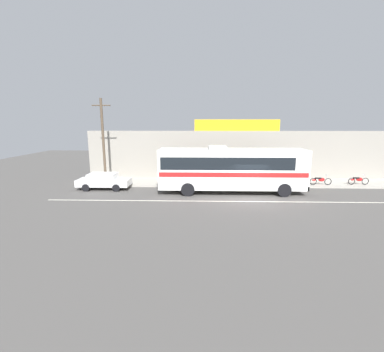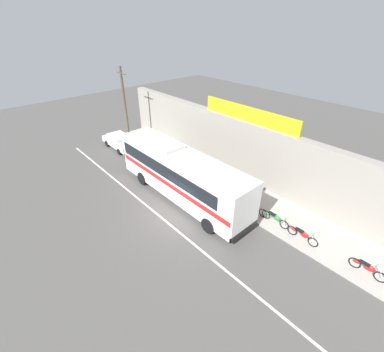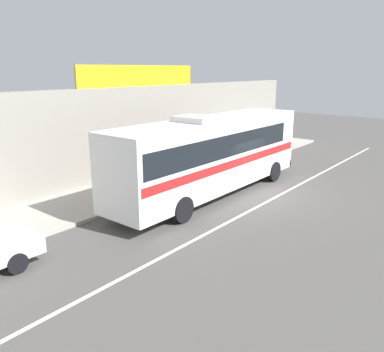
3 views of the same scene
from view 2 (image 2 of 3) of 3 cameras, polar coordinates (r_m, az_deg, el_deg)
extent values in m
plane|color=#4F4C49|center=(18.03, -3.75, -8.53)|extent=(70.00, 70.00, 0.00)
cube|color=#A8A399|center=(20.92, 7.42, -2.20)|extent=(30.00, 3.60, 0.14)
cube|color=gray|center=(21.27, 11.71, 5.22)|extent=(30.00, 0.70, 4.80)
cube|color=gold|center=(20.30, 12.11, 12.92)|extent=(8.33, 0.12, 1.10)
cube|color=silver|center=(17.67, -5.80, -9.61)|extent=(30.00, 0.14, 0.01)
cube|color=white|center=(18.59, -2.30, 0.43)|extent=(11.55, 2.48, 3.10)
cube|color=black|center=(18.63, -3.25, 2.42)|extent=(10.17, 2.50, 0.96)
cube|color=red|center=(18.75, -2.28, -0.36)|extent=(11.32, 2.50, 0.36)
cube|color=black|center=(15.11, 11.90, -6.47)|extent=(0.04, 2.23, 1.40)
cube|color=black|center=(16.28, 11.17, -11.52)|extent=(0.12, 2.48, 0.36)
cube|color=silver|center=(18.61, -4.71, 6.20)|extent=(1.40, 1.74, 0.24)
cylinder|color=black|center=(17.86, 8.88, -7.20)|extent=(1.04, 0.32, 1.04)
cylinder|color=black|center=(16.51, 3.62, -10.61)|extent=(1.04, 0.32, 1.04)
cylinder|color=black|center=(22.32, -5.68, 1.60)|extent=(1.04, 0.32, 1.04)
cylinder|color=black|center=(21.25, -10.63, -0.48)|extent=(1.04, 0.32, 1.04)
cube|color=silver|center=(27.75, -15.29, 7.02)|extent=(4.37, 1.73, 0.56)
cube|color=silver|center=(27.64, -15.54, 8.06)|extent=(2.27, 1.56, 0.48)
cube|color=black|center=(26.95, -14.68, 7.50)|extent=(0.21, 1.46, 0.34)
cylinder|color=black|center=(27.18, -12.42, 6.19)|extent=(0.62, 0.20, 0.62)
cylinder|color=black|center=(26.51, -15.43, 5.11)|extent=(0.62, 0.20, 0.62)
cylinder|color=black|center=(29.25, -15.01, 7.69)|extent=(0.62, 0.20, 0.62)
cylinder|color=black|center=(28.63, -17.86, 6.71)|extent=(0.62, 0.20, 0.62)
cylinder|color=brown|center=(27.44, -14.23, 14.25)|extent=(0.22, 0.22, 7.50)
cylinder|color=brown|center=(26.73, -15.16, 20.69)|extent=(1.60, 0.10, 0.10)
torus|color=black|center=(17.59, 19.26, -9.88)|extent=(0.62, 0.06, 0.62)
torus|color=black|center=(18.04, 15.69, -7.98)|extent=(0.62, 0.06, 0.62)
cylinder|color=silver|center=(17.43, 19.21, -9.02)|extent=(0.34, 0.04, 0.65)
cylinder|color=silver|center=(17.27, 19.11, -8.06)|extent=(0.03, 0.56, 0.03)
ellipsoid|color=#237F38|center=(17.67, 17.72, -8.57)|extent=(0.56, 0.22, 0.34)
cube|color=black|center=(17.71, 16.95, -7.84)|extent=(0.52, 0.20, 0.10)
ellipsoid|color=#237F38|center=(17.94, 15.91, -7.72)|extent=(0.36, 0.14, 0.16)
torus|color=black|center=(17.03, 24.65, -12.87)|extent=(0.62, 0.06, 0.62)
torus|color=black|center=(17.35, 20.81, -10.93)|extent=(0.62, 0.06, 0.62)
cylinder|color=silver|center=(16.86, 24.63, -12.01)|extent=(0.34, 0.04, 0.65)
cylinder|color=silver|center=(16.67, 24.57, -11.05)|extent=(0.03, 0.56, 0.03)
ellipsoid|color=red|center=(17.05, 23.02, -11.55)|extent=(0.56, 0.22, 0.34)
cube|color=black|center=(17.05, 22.22, -10.80)|extent=(0.52, 0.20, 0.10)
ellipsoid|color=red|center=(17.24, 21.07, -10.67)|extent=(0.36, 0.14, 0.16)
torus|color=black|center=(16.84, 35.60, -17.37)|extent=(0.62, 0.06, 0.62)
torus|color=black|center=(16.89, 31.73, -15.67)|extent=(0.62, 0.06, 0.62)
cylinder|color=silver|center=(16.65, 35.66, -16.54)|extent=(0.34, 0.04, 0.65)
cylinder|color=silver|center=(16.44, 35.68, -15.62)|extent=(0.03, 0.56, 0.03)
ellipsoid|color=red|center=(16.74, 34.03, -16.18)|extent=(0.56, 0.22, 0.34)
cube|color=black|center=(16.67, 33.26, -15.50)|extent=(0.52, 0.20, 0.10)
ellipsoid|color=red|center=(16.80, 32.06, -15.42)|extent=(0.36, 0.14, 0.16)
torus|color=black|center=(18.09, 15.09, -7.77)|extent=(0.62, 0.06, 0.62)
torus|color=black|center=(18.62, 11.86, -6.00)|extent=(0.62, 0.06, 0.62)
cylinder|color=silver|center=(17.94, 15.01, -6.91)|extent=(0.34, 0.04, 0.65)
cylinder|color=silver|center=(17.79, 14.89, -5.96)|extent=(0.03, 0.56, 0.03)
ellipsoid|color=#991E8C|center=(18.21, 13.68, -6.52)|extent=(0.56, 0.22, 0.34)
cube|color=black|center=(18.26, 12.98, -5.82)|extent=(0.52, 0.20, 0.10)
ellipsoid|color=#991E8C|center=(18.51, 12.06, -5.74)|extent=(0.36, 0.14, 0.16)
cylinder|color=navy|center=(19.49, 13.63, -3.95)|extent=(0.13, 0.13, 0.85)
cylinder|color=navy|center=(19.36, 13.32, -4.17)|extent=(0.13, 0.13, 0.85)
cylinder|color=#23519E|center=(19.01, 13.75, -2.23)|extent=(0.30, 0.30, 0.64)
sphere|color=#A37556|center=(18.77, 13.92, -1.06)|extent=(0.23, 0.23, 0.23)
cylinder|color=#23519E|center=(19.14, 14.11, -1.93)|extent=(0.08, 0.08, 0.59)
cylinder|color=#23519E|center=(18.85, 13.40, -2.38)|extent=(0.08, 0.08, 0.59)
camera|label=1|loc=(19.54, -71.20, -9.49)|focal=25.07mm
camera|label=3|loc=(27.16, -42.13, 11.07)|focal=36.61mm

